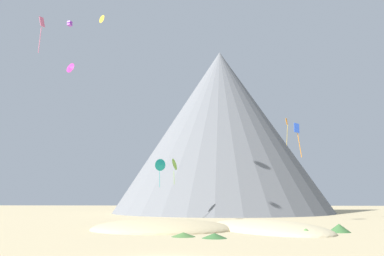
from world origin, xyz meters
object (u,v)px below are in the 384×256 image
Objects in this scene: bush_near_right at (339,228)px; kite_orange_mid at (287,126)px; bush_near_left at (183,235)px; rock_massif at (223,132)px; kite_gold_high at (102,19)px; kite_magenta_mid at (70,67)px; kite_rainbow_high at (41,27)px; bush_far_left at (122,231)px; kite_blue_low at (297,132)px; bush_far_right at (214,236)px; kite_violet_high at (70,24)px; kite_teal_low at (161,165)px; kite_lime_low at (174,165)px; bush_mid_center at (306,232)px.

kite_orange_mid is (-0.31, 31.22, 18.93)m from bush_near_right.
bush_near_left is 78.95m from rock_massif.
bush_near_right is 61.94m from kite_gold_high.
kite_magenta_mid is 8.46m from kite_rainbow_high.
rock_massif is (13.75, 70.69, 24.29)m from bush_far_left.
kite_rainbow_high is at bearing -70.86° from kite_magenta_mid.
kite_blue_low is (-5.05, -35.03, -7.36)m from kite_orange_mid.
kite_magenta_mid reaches higher than bush_far_right.
kite_violet_high is 48.26m from kite_orange_mid.
kite_teal_low is at bearing 94.57° from kite_magenta_mid.
kite_magenta_mid is at bearing -111.27° from rock_massif.
bush_far_left is 24.63m from kite_blue_low.
bush_near_left is (7.96, -4.20, -0.02)m from bush_far_left.
bush_near_left is 1.51× the size of kite_gold_high.
kite_violet_high is 0.22× the size of kite_blue_low.
kite_magenta_mid is 27.73m from kite_lime_low.
kite_violet_high is (-3.35, -8.92, -5.10)m from kite_gold_high.
rock_massif is 71.09× the size of kite_violet_high.
kite_magenta_mid is at bearing 135.44° from kite_violet_high.
kite_blue_low is (33.91, -28.29, -29.61)m from kite_gold_high.
bush_far_right is (-15.54, -8.34, -0.26)m from bush_near_right.
kite_magenta_mid is 0.30× the size of kite_orange_mid.
bush_near_right is (18.98, 6.93, 0.29)m from bush_near_left.
kite_rainbow_high is 38.60m from kite_teal_low.
bush_far_right is at bearing 150.38° from kite_rainbow_high.
bush_mid_center is 1.43× the size of kite_gold_high.
kite_lime_low reaches higher than bush_mid_center.
kite_gold_high reaches higher than bush_near_left.
bush_far_right is at bearing -164.73° from bush_mid_center.
bush_far_left is 0.52× the size of bush_mid_center.
bush_far_left is 12.71m from bush_far_right.
kite_violet_high is at bearing 136.42° from bush_near_left.
kite_gold_high reaches higher than kite_lime_low.
bush_far_left reaches higher than bush_near_left.
bush_near_right is at bearing -85.70° from kite_teal_low.
kite_magenta_mid is at bearing -115.03° from kite_rainbow_high.
kite_blue_low is (-5.36, -3.81, 11.56)m from bush_near_right.
bush_far_right is 80.10m from rock_massif.
bush_near_left is 2.85× the size of kite_violet_high.
kite_teal_low reaches higher than bush_near_right.
bush_far_right is 0.46× the size of kite_teal_low.
kite_violet_high is at bearing 107.84° from kite_gold_high.
kite_blue_low reaches higher than bush_mid_center.
bush_near_left is at bearing -4.51° from kite_magenta_mid.
kite_magenta_mid is 1.83× the size of kite_violet_high.
kite_blue_low is (32.42, -8.62, -12.02)m from kite_magenta_mid.
kite_lime_low reaches higher than bush_far_right.
bush_near_right is 0.52× the size of kite_rainbow_high.
bush_mid_center is 41.70m from kite_orange_mid.
kite_blue_low is at bearing 178.57° from kite_gold_high.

